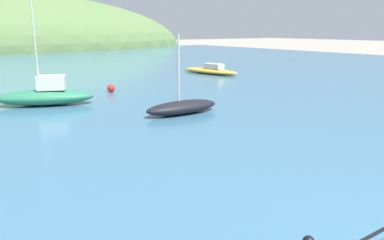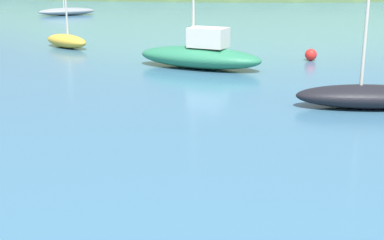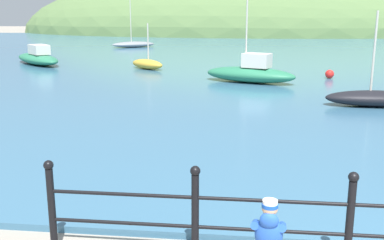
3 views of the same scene
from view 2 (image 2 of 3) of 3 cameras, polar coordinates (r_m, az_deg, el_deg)
water at (r=32.49m, az=4.87°, el=10.52°), size 80.00×60.00×0.10m
boat_green_fishing at (r=36.63m, az=-13.21°, el=11.24°), size 3.82×2.98×4.55m
boat_blue_hull at (r=11.93m, az=18.18°, el=2.46°), size 3.03×1.01×2.90m
boat_twin_mast at (r=16.04m, az=0.88°, el=7.00°), size 4.13×2.71×4.94m
boat_mid_harbor at (r=20.97m, az=-13.25°, el=8.24°), size 2.25×2.05×2.34m
mooring_buoy at (r=17.86m, az=12.57°, el=6.81°), size 0.38×0.38×0.38m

